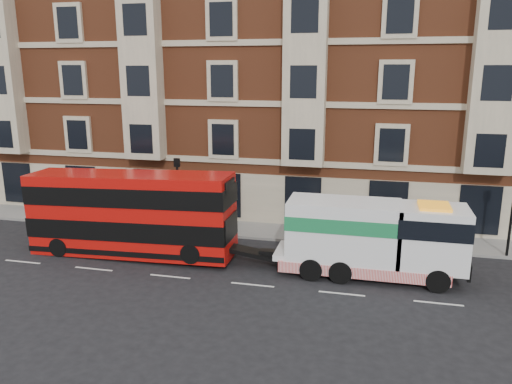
# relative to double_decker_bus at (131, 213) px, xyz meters

# --- Properties ---
(ground) EXTENTS (120.00, 120.00, 0.00)m
(ground) POSITION_rel_double_decker_bus_xyz_m (7.01, -2.22, -2.31)
(ground) COLOR black
(ground) RESTS_ON ground
(sidewalk) EXTENTS (90.00, 3.00, 0.15)m
(sidewalk) POSITION_rel_double_decker_bus_xyz_m (7.01, 5.28, -2.23)
(sidewalk) COLOR slate
(sidewalk) RESTS_ON ground
(victorian_terrace) EXTENTS (45.00, 12.00, 20.40)m
(victorian_terrace) POSITION_rel_double_decker_bus_xyz_m (7.51, 12.78, 7.76)
(victorian_terrace) COLOR brown
(victorian_terrace) RESTS_ON ground
(lamp_post_west) EXTENTS (0.35, 0.15, 4.35)m
(lamp_post_west) POSITION_rel_double_decker_bus_xyz_m (1.01, 3.98, 0.37)
(lamp_post_west) COLOR black
(lamp_post_west) RESTS_ON sidewalk
(double_decker_bus) EXTENTS (10.75, 2.47, 4.35)m
(double_decker_bus) POSITION_rel_double_decker_bus_xyz_m (0.00, 0.00, 0.00)
(double_decker_bus) COLOR red
(double_decker_bus) RESTS_ON ground
(tow_truck) EXTENTS (8.61, 2.54, 3.59)m
(tow_truck) POSITION_rel_double_decker_bus_xyz_m (12.06, 0.00, -0.40)
(tow_truck) COLOR white
(tow_truck) RESTS_ON ground
(pedestrian) EXTENTS (0.75, 0.71, 1.73)m
(pedestrian) POSITION_rel_double_decker_bus_xyz_m (1.04, 5.51, -1.29)
(pedestrian) COLOR black
(pedestrian) RESTS_ON sidewalk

